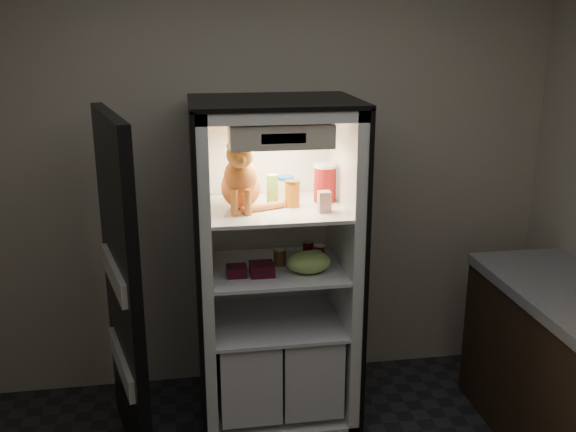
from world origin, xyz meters
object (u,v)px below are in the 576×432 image
at_px(refrigerator, 275,287).
at_px(cream_carton, 324,202).
at_px(mayo_tub, 285,187).
at_px(soda_can_b, 319,255).
at_px(condiment_jar, 280,256).
at_px(grape_bag, 309,262).
at_px(parmesan_shaker, 272,189).
at_px(tabby_cat, 241,180).
at_px(soda_can_a, 308,251).
at_px(salsa_jar, 292,194).
at_px(pepper_jar, 325,183).
at_px(soda_can_c, 316,262).
at_px(berry_box_left, 237,271).
at_px(berry_box_right, 262,269).

relative_size(refrigerator, cream_carton, 16.76).
bearing_deg(mayo_tub, soda_can_b, -46.21).
xyz_separation_m(condiment_jar, grape_bag, (0.14, -0.14, 0.01)).
bearing_deg(refrigerator, grape_bag, -47.44).
bearing_deg(parmesan_shaker, tabby_cat, -158.45).
bearing_deg(soda_can_b, condiment_jar, 172.33).
distance_m(soda_can_a, grape_bag, 0.19).
height_order(cream_carton, condiment_jar, cream_carton).
xyz_separation_m(salsa_jar, grape_bag, (0.07, -0.12, -0.36)).
xyz_separation_m(refrigerator, salsa_jar, (0.09, -0.06, 0.57)).
bearing_deg(soda_can_b, refrigerator, 164.94).
bearing_deg(grape_bag, mayo_tub, 106.27).
distance_m(soda_can_b, grape_bag, 0.14).
height_order(parmesan_shaker, pepper_jar, pepper_jar).
bearing_deg(salsa_jar, soda_can_c, -43.67).
xyz_separation_m(berry_box_left, berry_box_right, (0.14, -0.01, 0.01)).
xyz_separation_m(soda_can_c, berry_box_left, (-0.44, 0.01, -0.03)).
relative_size(berry_box_left, berry_box_right, 0.83).
relative_size(parmesan_shaker, soda_can_b, 1.45).
bearing_deg(soda_can_a, berry_box_right, -148.48).
distance_m(soda_can_a, soda_can_b, 0.09).
bearing_deg(grape_bag, berry_box_right, 177.69).
bearing_deg(condiment_jar, cream_carton, -36.13).
relative_size(soda_can_a, soda_can_c, 0.98).
distance_m(parmesan_shaker, salsa_jar, 0.12).
height_order(refrigerator, pepper_jar, refrigerator).
distance_m(condiment_jar, berry_box_left, 0.29).
bearing_deg(tabby_cat, soda_can_c, -9.76).
bearing_deg(condiment_jar, soda_can_a, 14.78).
bearing_deg(salsa_jar, mayo_tub, 93.71).
height_order(parmesan_shaker, mayo_tub, parmesan_shaker).
bearing_deg(cream_carton, soda_can_a, 102.42).
xyz_separation_m(pepper_jar, soda_can_c, (-0.09, -0.19, -0.40)).
distance_m(parmesan_shaker, pepper_jar, 0.30).
relative_size(soda_can_b, berry_box_right, 0.89).
bearing_deg(berry_box_right, cream_carton, -4.47).
xyz_separation_m(tabby_cat, soda_can_b, (0.44, 0.00, -0.45)).
bearing_deg(refrigerator, berry_box_left, -144.78).
bearing_deg(berry_box_left, soda_can_a, 21.76).
relative_size(cream_carton, condiment_jar, 1.12).
relative_size(refrigerator, tabby_cat, 4.35).
xyz_separation_m(pepper_jar, berry_box_left, (-0.52, -0.18, -0.43)).
relative_size(soda_can_a, berry_box_left, 1.07).
bearing_deg(pepper_jar, soda_can_c, -114.92).
bearing_deg(tabby_cat, refrigerator, 25.31).
bearing_deg(refrigerator, parmesan_shaker, -178.15).
distance_m(parmesan_shaker, soda_can_a, 0.43).
bearing_deg(soda_can_c, soda_can_a, 92.09).
bearing_deg(soda_can_b, pepper_jar, 61.27).
bearing_deg(soda_can_a, soda_can_c, -87.91).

